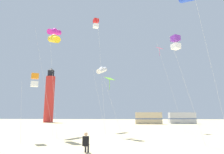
# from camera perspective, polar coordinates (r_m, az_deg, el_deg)

# --- Properties ---
(kite_flyer_standing) EXTENTS (0.34, 0.51, 1.16)m
(kite_flyer_standing) POSITION_cam_1_polar(r_m,az_deg,el_deg) (11.85, -7.54, -18.18)
(kite_flyer_standing) COLOR black
(kite_flyer_standing) RESTS_ON ground
(kite_diamond_lime) EXTENTS (1.98, 1.98, 6.17)m
(kite_diamond_lime) POSITION_cam_1_polar(r_m,az_deg,el_deg) (21.04, -0.67, -1.00)
(kite_diamond_lime) COLOR silver
(kite_diamond_lime) RESTS_ON ground
(kite_box_orange) EXTENTS (1.66, 1.66, 5.70)m
(kite_box_orange) POSITION_cam_1_polar(r_m,az_deg,el_deg) (18.42, -21.52, -0.84)
(kite_box_orange) COLOR silver
(kite_box_orange) RESTS_ON ground
(kite_box_violet) EXTENTS (2.20, 1.83, 8.63)m
(kite_box_violet) POSITION_cam_1_polar(r_m,az_deg,el_deg) (17.42, 17.96, 9.47)
(kite_box_violet) COLOR silver
(kite_box_violet) RESTS_ON ground
(kite_tube_white) EXTENTS (1.89, 2.59, 9.24)m
(kite_tube_white) POSITION_cam_1_polar(r_m,az_deg,el_deg) (28.49, -2.96, 2.03)
(kite_tube_white) COLOR silver
(kite_tube_white) RESTS_ON ground
(kite_tube_gold) EXTENTS (2.12, 2.38, 10.82)m
(kite_tube_gold) POSITION_cam_1_polar(r_m,az_deg,el_deg) (22.26, -16.46, 10.54)
(kite_tube_gold) COLOR silver
(kite_tube_gold) RESTS_ON ground
(kite_box_scarlet) EXTENTS (1.67, 1.67, 13.88)m
(kite_box_scarlet) POSITION_cam_1_polar(r_m,az_deg,el_deg) (25.33, -4.68, 15.16)
(kite_box_scarlet) COLOR silver
(kite_box_scarlet) RESTS_ON ground
(kite_diamond_rainbow) EXTENTS (3.39, 3.21, 12.01)m
(kite_diamond_rainbow) POSITION_cam_1_polar(r_m,az_deg,el_deg) (29.65, 13.81, 7.20)
(kite_diamond_rainbow) COLOR silver
(kite_diamond_rainbow) RESTS_ON ground
(kite_tube_magenta) EXTENTS (3.32, 3.26, 13.41)m
(kite_tube_magenta) POSITION_cam_1_polar(r_m,az_deg,el_deg) (27.11, -16.35, 12.45)
(kite_tube_magenta) COLOR silver
(kite_tube_magenta) RESTS_ON ground
(lighthouse_distant) EXTENTS (2.80, 2.80, 16.80)m
(lighthouse_distant) POSITION_cam_1_polar(r_m,az_deg,el_deg) (63.59, -17.65, -5.33)
(lighthouse_distant) COLOR red
(lighthouse_distant) RESTS_ON ground
(rv_van_tan) EXTENTS (6.53, 2.59, 2.80)m
(rv_van_tan) POSITION_cam_1_polar(r_m,az_deg,el_deg) (50.11, 10.53, -11.66)
(rv_van_tan) COLOR #C6B28C
(rv_van_tan) RESTS_ON ground
(rv_van_silver) EXTENTS (6.53, 2.59, 2.80)m
(rv_van_silver) POSITION_cam_1_polar(r_m,az_deg,el_deg) (53.86, 19.62, -11.16)
(rv_van_silver) COLOR #B7BABF
(rv_van_silver) RESTS_ON ground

